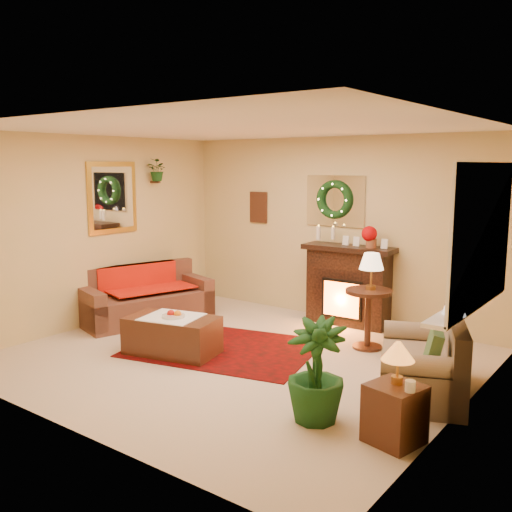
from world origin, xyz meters
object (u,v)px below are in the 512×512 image
Objects in this scene: sofa at (146,291)px; side_table_round at (368,322)px; loveseat at (422,351)px; coffee_table at (172,337)px; fireplace at (348,286)px; end_table_square at (395,410)px.

side_table_round is (3.07, 0.76, -0.10)m from sofa.
loveseat is at bearing -42.82° from side_table_round.
side_table_round is 0.69× the size of coffee_table.
fireplace is 2.46m from loveseat.
sofa is at bearing 135.06° from coffee_table.
loveseat is at bearing 14.33° from sofa.
coffee_table is at bearing -116.60° from fireplace.
side_table_round is at bearing 30.86° from sofa.
sofa is 3.77× the size of end_table_square.
fireplace is 1.56× the size of side_table_round.
sofa is at bearing -166.16° from side_table_round.
sofa is at bearing -149.27° from fireplace.
loveseat is (1.72, -1.76, -0.13)m from fireplace.
side_table_round reaches higher than coffee_table.
fireplace is at bearing 52.52° from coffee_table.
fireplace reaches higher than loveseat.
end_table_square is 3.02m from coffee_table.
loveseat is at bearing -48.37° from fireplace.
sofa reaches higher than side_table_round.
loveseat is (4.10, -0.19, -0.01)m from sofa.
side_table_round is (0.69, -0.81, -0.22)m from fireplace.
fireplace is 2.36× the size of end_table_square.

